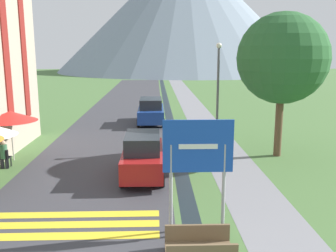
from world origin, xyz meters
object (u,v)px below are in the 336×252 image
object	(u,v)px
parked_car_far	(151,111)
cafe_umbrella_rear_red	(10,116)
cafe_chair_far_left	(4,157)
footbridge	(199,250)
streetlamp	(218,88)
parked_car_near	(143,155)
tree_by_path	(283,59)
cafe_chair_far_right	(5,157)
road_sign	(198,158)
person_seated_far	(4,153)

from	to	relation	value
parked_car_far	cafe_umbrella_rear_red	distance (m)	10.98
cafe_chair_far_left	footbridge	bearing A→B (deg)	-35.93
cafe_chair_far_left	streetlamp	distance (m)	10.60
parked_car_near	cafe_umbrella_rear_red	bearing A→B (deg)	157.78
parked_car_near	cafe_chair_far_left	xyz separation A→B (m)	(-6.14, 1.29, -0.39)
tree_by_path	cafe_chair_far_right	bearing A→B (deg)	-173.15
road_sign	footbridge	distance (m)	2.43
cafe_chair_far_left	cafe_chair_far_right	size ratio (longest dim) A/B	1.00
person_seated_far	cafe_chair_far_left	bearing A→B (deg)	-175.66
parked_car_far	person_seated_far	distance (m)	11.91
cafe_chair_far_right	streetlamp	size ratio (longest dim) A/B	0.16
person_seated_far	parked_car_near	bearing A→B (deg)	-11.85
cafe_umbrella_rear_red	tree_by_path	world-z (taller)	tree_by_path
parked_car_near	parked_car_far	distance (m)	11.37
footbridge	cafe_umbrella_rear_red	distance (m)	11.92
person_seated_far	tree_by_path	size ratio (longest dim) A/B	0.18
footbridge	person_seated_far	world-z (taller)	person_seated_far
road_sign	cafe_umbrella_rear_red	bearing A→B (deg)	136.80
road_sign	parked_car_far	size ratio (longest dim) A/B	0.72
footbridge	streetlamp	bearing A→B (deg)	78.55
road_sign	cafe_umbrella_rear_red	size ratio (longest dim) A/B	1.33
cafe_chair_far_right	tree_by_path	bearing A→B (deg)	-7.95
road_sign	cafe_chair_far_right	xyz separation A→B (m)	(-7.82, 6.24, -1.70)
parked_car_far	cafe_chair_far_left	bearing A→B (deg)	-122.23
cafe_chair_far_right	person_seated_far	size ratio (longest dim) A/B	0.67
cafe_umbrella_rear_red	footbridge	bearing A→B (deg)	-48.45
streetlamp	cafe_chair_far_left	bearing A→B (deg)	-164.00
cafe_chair_far_right	cafe_umbrella_rear_red	xyz separation A→B (m)	(-0.07, 1.17, 1.61)
streetlamp	parked_car_near	bearing A→B (deg)	-132.02
person_seated_far	footbridge	bearing A→B (deg)	-44.34
tree_by_path	footbridge	bearing A→B (deg)	-118.26
streetlamp	cafe_umbrella_rear_red	bearing A→B (deg)	-170.97
parked_car_far	cafe_chair_far_right	bearing A→B (deg)	-122.39
person_seated_far	tree_by_path	xyz separation A→B (m)	(12.66, 1.60, 4.03)
parked_car_near	cafe_umbrella_rear_red	size ratio (longest dim) A/B	1.68
road_sign	parked_car_far	xyz separation A→B (m)	(-1.48, 16.24, -1.30)
footbridge	parked_car_far	distance (m)	17.70
footbridge	parked_car_near	size ratio (longest dim) A/B	0.41
cafe_chair_far_left	person_seated_far	xyz separation A→B (m)	(0.01, 0.00, 0.19)
cafe_chair_far_right	streetlamp	bearing A→B (deg)	0.79
parked_car_near	tree_by_path	xyz separation A→B (m)	(6.52, 2.89, 3.82)
parked_car_far	parked_car_near	bearing A→B (deg)	-91.06
road_sign	cafe_chair_far_left	xyz separation A→B (m)	(-7.83, 6.16, -1.70)
road_sign	person_seated_far	bearing A→B (deg)	141.77
parked_car_near	cafe_chair_far_right	bearing A→B (deg)	167.45
parked_car_near	streetlamp	size ratio (longest dim) A/B	0.75
road_sign	footbridge	xyz separation A→B (m)	(-0.09, -1.40, -1.98)
road_sign	tree_by_path	xyz separation A→B (m)	(4.83, 7.76, 2.52)
footbridge	parked_car_far	bearing A→B (deg)	94.51
cafe_chair_far_left	tree_by_path	xyz separation A→B (m)	(12.67, 1.60, 4.22)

